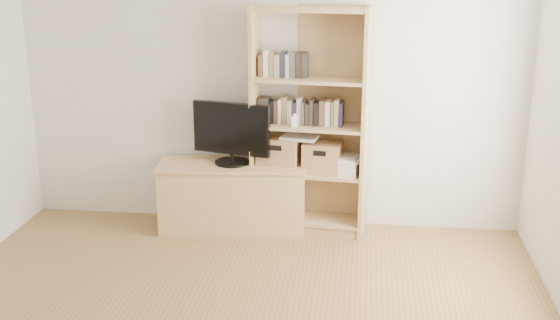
% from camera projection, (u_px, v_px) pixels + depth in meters
% --- Properties ---
extents(back_wall, '(4.50, 0.02, 2.60)m').
position_uv_depth(back_wall, '(270.00, 83.00, 6.22)').
color(back_wall, beige).
rests_on(back_wall, floor).
extents(tv_stand, '(1.33, 0.61, 0.59)m').
position_uv_depth(tv_stand, '(233.00, 197.00, 6.32)').
color(tv_stand, tan).
rests_on(tv_stand, floor).
extents(bookshelf, '(1.02, 0.44, 2.00)m').
position_uv_depth(bookshelf, '(309.00, 122.00, 6.09)').
color(bookshelf, tan).
rests_on(bookshelf, floor).
extents(television, '(0.70, 0.22, 0.56)m').
position_uv_depth(television, '(232.00, 133.00, 6.14)').
color(television, black).
rests_on(television, tv_stand).
extents(books_row_mid, '(0.77, 0.18, 0.20)m').
position_uv_depth(books_row_mid, '(310.00, 113.00, 6.09)').
color(books_row_mid, '#302720').
rests_on(books_row_mid, bookshelf).
extents(books_row_upper, '(0.38, 0.17, 0.19)m').
position_uv_depth(books_row_upper, '(285.00, 65.00, 6.02)').
color(books_row_upper, '#302720').
rests_on(books_row_upper, bookshelf).
extents(baby_monitor, '(0.05, 0.04, 0.10)m').
position_uv_depth(baby_monitor, '(295.00, 122.00, 6.00)').
color(baby_monitor, white).
rests_on(baby_monitor, bookshelf).
extents(basket_left, '(0.39, 0.34, 0.30)m').
position_uv_depth(basket_left, '(279.00, 153.00, 6.23)').
color(basket_left, '#986D44').
rests_on(basket_left, bookshelf).
extents(basket_right, '(0.36, 0.31, 0.27)m').
position_uv_depth(basket_right, '(323.00, 157.00, 6.16)').
color(basket_right, '#986D44').
rests_on(basket_right, bookshelf).
extents(laptop, '(0.35, 0.27, 0.02)m').
position_uv_depth(laptop, '(300.00, 137.00, 6.13)').
color(laptop, silver).
rests_on(laptop, basket_left).
extents(magazine_stack, '(0.24, 0.31, 0.13)m').
position_uv_depth(magazine_stack, '(347.00, 166.00, 6.13)').
color(magazine_stack, beige).
rests_on(magazine_stack, bookshelf).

